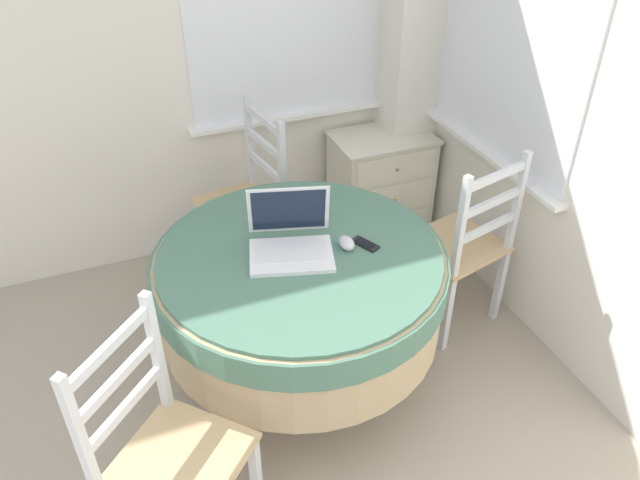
{
  "coord_description": "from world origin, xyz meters",
  "views": [
    {
      "loc": [
        0.07,
        -0.55,
        2.27
      ],
      "look_at": [
        0.9,
        1.54,
        0.67
      ],
      "focal_mm": 35.0,
      "sensor_mm": 36.0,
      "label": 1
    }
  ],
  "objects_px": {
    "computer_mouse": "(347,243)",
    "cell_phone": "(365,244)",
    "round_dining_table": "(300,285)",
    "laptop": "(290,239)",
    "dining_chair_near_back_window": "(247,203)",
    "dining_chair_camera_near": "(166,456)",
    "dining_chair_near_right_window": "(462,247)",
    "corner_cabinet": "(380,183)"
  },
  "relations": [
    {
      "from": "round_dining_table",
      "to": "corner_cabinet",
      "type": "xyz_separation_m",
      "value": [
        0.9,
        1.04,
        -0.26
      ]
    },
    {
      "from": "dining_chair_near_right_window",
      "to": "cell_phone",
      "type": "bearing_deg",
      "value": -165.9
    },
    {
      "from": "dining_chair_near_right_window",
      "to": "corner_cabinet",
      "type": "distance_m",
      "value": 0.94
    },
    {
      "from": "round_dining_table",
      "to": "dining_chair_near_back_window",
      "type": "relative_size",
      "value": 1.24
    },
    {
      "from": "dining_chair_near_back_window",
      "to": "dining_chair_near_right_window",
      "type": "height_order",
      "value": "same"
    },
    {
      "from": "computer_mouse",
      "to": "corner_cabinet",
      "type": "xyz_separation_m",
      "value": [
        0.71,
        1.08,
        -0.45
      ]
    },
    {
      "from": "computer_mouse",
      "to": "dining_chair_camera_near",
      "type": "relative_size",
      "value": 0.09
    },
    {
      "from": "cell_phone",
      "to": "dining_chair_near_back_window",
      "type": "relative_size",
      "value": 0.13
    },
    {
      "from": "laptop",
      "to": "computer_mouse",
      "type": "bearing_deg",
      "value": -18.01
    },
    {
      "from": "round_dining_table",
      "to": "dining_chair_near_right_window",
      "type": "distance_m",
      "value": 0.89
    },
    {
      "from": "cell_phone",
      "to": "dining_chair_camera_near",
      "type": "xyz_separation_m",
      "value": [
        -0.96,
        -0.51,
        -0.28
      ]
    },
    {
      "from": "dining_chair_near_right_window",
      "to": "corner_cabinet",
      "type": "xyz_separation_m",
      "value": [
        0.02,
        0.93,
        -0.15
      ]
    },
    {
      "from": "laptop",
      "to": "computer_mouse",
      "type": "relative_size",
      "value": 4.41
    },
    {
      "from": "laptop",
      "to": "dining_chair_near_back_window",
      "type": "relative_size",
      "value": 0.41
    },
    {
      "from": "cell_phone",
      "to": "round_dining_table",
      "type": "bearing_deg",
      "value": 169.92
    },
    {
      "from": "laptop",
      "to": "cell_phone",
      "type": "distance_m",
      "value": 0.32
    },
    {
      "from": "round_dining_table",
      "to": "cell_phone",
      "type": "bearing_deg",
      "value": -10.08
    },
    {
      "from": "laptop",
      "to": "dining_chair_camera_near",
      "type": "height_order",
      "value": "laptop"
    },
    {
      "from": "computer_mouse",
      "to": "cell_phone",
      "type": "distance_m",
      "value": 0.08
    },
    {
      "from": "round_dining_table",
      "to": "dining_chair_near_back_window",
      "type": "distance_m",
      "value": 0.89
    },
    {
      "from": "cell_phone",
      "to": "computer_mouse",
      "type": "bearing_deg",
      "value": 173.17
    },
    {
      "from": "cell_phone",
      "to": "corner_cabinet",
      "type": "xyz_separation_m",
      "value": [
        0.63,
        1.08,
        -0.43
      ]
    },
    {
      "from": "dining_chair_camera_near",
      "to": "dining_chair_near_right_window",
      "type": "bearing_deg",
      "value": 22.92
    },
    {
      "from": "cell_phone",
      "to": "dining_chair_near_back_window",
      "type": "xyz_separation_m",
      "value": [
        -0.26,
        0.94,
        -0.28
      ]
    },
    {
      "from": "laptop",
      "to": "dining_chair_camera_near",
      "type": "relative_size",
      "value": 0.41
    },
    {
      "from": "round_dining_table",
      "to": "computer_mouse",
      "type": "xyz_separation_m",
      "value": [
        0.19,
        -0.04,
        0.19
      ]
    },
    {
      "from": "laptop",
      "to": "dining_chair_near_back_window",
      "type": "bearing_deg",
      "value": 87.4
    },
    {
      "from": "dining_chair_near_right_window",
      "to": "dining_chair_camera_near",
      "type": "relative_size",
      "value": 1.0
    },
    {
      "from": "round_dining_table",
      "to": "dining_chair_near_back_window",
      "type": "height_order",
      "value": "dining_chair_near_back_window"
    },
    {
      "from": "laptop",
      "to": "dining_chair_camera_near",
      "type": "bearing_deg",
      "value": -138.11
    },
    {
      "from": "dining_chair_near_right_window",
      "to": "dining_chair_camera_near",
      "type": "height_order",
      "value": "same"
    },
    {
      "from": "dining_chair_near_back_window",
      "to": "dining_chair_near_right_window",
      "type": "xyz_separation_m",
      "value": [
        0.87,
        -0.78,
        0.0
      ]
    },
    {
      "from": "dining_chair_camera_near",
      "to": "corner_cabinet",
      "type": "height_order",
      "value": "dining_chair_camera_near"
    },
    {
      "from": "computer_mouse",
      "to": "dining_chair_near_back_window",
      "type": "relative_size",
      "value": 0.09
    },
    {
      "from": "dining_chair_near_back_window",
      "to": "laptop",
      "type": "bearing_deg",
      "value": -92.6
    },
    {
      "from": "laptop",
      "to": "dining_chair_near_back_window",
      "type": "xyz_separation_m",
      "value": [
        0.04,
        0.86,
        -0.33
      ]
    },
    {
      "from": "laptop",
      "to": "cell_phone",
      "type": "bearing_deg",
      "value": -15.12
    },
    {
      "from": "cell_phone",
      "to": "dining_chair_near_right_window",
      "type": "xyz_separation_m",
      "value": [
        0.61,
        0.15,
        -0.28
      ]
    },
    {
      "from": "dining_chair_near_back_window",
      "to": "computer_mouse",
      "type": "bearing_deg",
      "value": -78.93
    },
    {
      "from": "laptop",
      "to": "dining_chair_near_right_window",
      "type": "height_order",
      "value": "laptop"
    },
    {
      "from": "computer_mouse",
      "to": "dining_chair_near_back_window",
      "type": "height_order",
      "value": "dining_chair_near_back_window"
    },
    {
      "from": "round_dining_table",
      "to": "dining_chair_near_right_window",
      "type": "relative_size",
      "value": 1.24
    }
  ]
}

